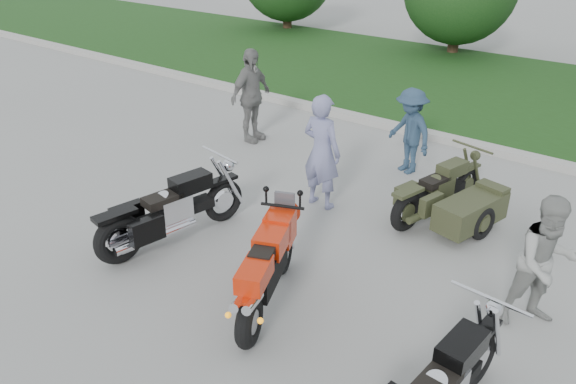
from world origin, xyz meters
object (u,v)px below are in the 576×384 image
Objects in this scene: sportbike_red at (267,267)px; cruiser_left at (168,213)px; person_grey at (546,263)px; person_back at (251,96)px; person_denim at (410,131)px; cruiser_sidecar at (455,203)px; person_stripe at (322,152)px.

cruiser_left is (-2.08, 0.28, -0.09)m from sportbike_red.
person_grey is 6.93m from person_back.
person_denim is at bearing 92.74° from person_grey.
cruiser_sidecar is 1.35× the size of person_denim.
person_back is (-6.51, 2.39, 0.15)m from person_grey.
cruiser_left is at bearing 152.62° from person_grey.
sportbike_red is at bearing -93.93° from cruiser_sidecar.
person_denim reaches higher than cruiser_left.
person_denim is (-0.52, 4.69, 0.21)m from sportbike_red.
person_grey is at bearing -29.89° from cruiser_sidecar.
person_back reaches higher than cruiser_left.
person_stripe is at bearing 75.66° from cruiser_left.
person_denim is 3.38m from person_back.
cruiser_left is 1.15× the size of cruiser_sidecar.
sportbike_red is 4.72m from person_denim.
cruiser_left is 1.55× the size of person_denim.
person_stripe is 2.15m from person_denim.
sportbike_red is 1.02× the size of person_back.
cruiser_left is 1.30× the size of person_stripe.
person_denim reaches higher than sportbike_red.
person_grey reaches higher than cruiser_left.
person_stripe is 1.15× the size of person_grey.
person_denim is 0.82× the size of person_back.
person_grey is (3.69, -0.87, -0.12)m from person_stripe.
person_back is at bearing -26.49° from person_stripe.
person_back reaches higher than person_grey.
cruiser_sidecar is 2.21m from person_stripe.
cruiser_sidecar is 2.11m from person_denim.
person_denim is at bearing 73.23° from sportbike_red.
person_stripe is at bearing -148.46° from cruiser_sidecar.
person_grey reaches higher than sportbike_red.
cruiser_sidecar is 1.10× the size of person_back.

